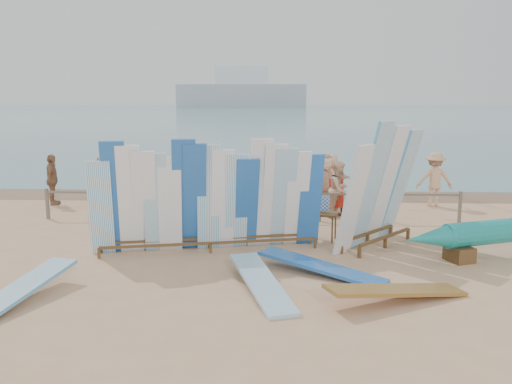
{
  "coord_description": "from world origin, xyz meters",
  "views": [
    {
      "loc": [
        0.77,
        -12.38,
        3.54
      ],
      "look_at": [
        0.21,
        1.81,
        1.05
      ],
      "focal_mm": 38.0,
      "sensor_mm": 36.0,
      "label": 1
    }
  ],
  "objects_px": {
    "side_surfboard_rack": "(379,190)",
    "beach_chair_right": "(303,205)",
    "beachgoer_5": "(326,180)",
    "flat_board_c": "(396,301)",
    "flat_board_e": "(18,304)",
    "beachgoer_extra_1": "(52,180)",
    "flat_board_d": "(321,275)",
    "beachgoer_6": "(331,180)",
    "stroller": "(336,201)",
    "beachgoer_11": "(110,178)",
    "beachgoer_4": "(205,188)",
    "beachgoer_1": "(122,181)",
    "main_surfboard_rack": "(209,201)",
    "beachgoer_9": "(435,179)",
    "beachgoer_8": "(339,189)",
    "vendor_table": "(320,225)",
    "flat_board_a": "(261,291)",
    "beachgoer_0": "(105,183)",
    "beach_chair_left": "(283,208)",
    "beachgoer_3": "(183,173)"
  },
  "relations": [
    {
      "from": "beachgoer_3",
      "to": "beachgoer_4",
      "type": "bearing_deg",
      "value": -70.94
    },
    {
      "from": "flat_board_e",
      "to": "beachgoer_1",
      "type": "bearing_deg",
      "value": 110.03
    },
    {
      "from": "beach_chair_left",
      "to": "stroller",
      "type": "height_order",
      "value": "stroller"
    },
    {
      "from": "beachgoer_9",
      "to": "beachgoer_extra_1",
      "type": "bearing_deg",
      "value": 5.67
    },
    {
      "from": "beachgoer_6",
      "to": "flat_board_d",
      "type": "bearing_deg",
      "value": 69.75
    },
    {
      "from": "beachgoer_9",
      "to": "beachgoer_4",
      "type": "bearing_deg",
      "value": 16.1
    },
    {
      "from": "vendor_table",
      "to": "beachgoer_4",
      "type": "relative_size",
      "value": 0.7
    },
    {
      "from": "flat_board_c",
      "to": "flat_board_d",
      "type": "distance_m",
      "value": 1.84
    },
    {
      "from": "main_surfboard_rack",
      "to": "beachgoer_6",
      "type": "distance_m",
      "value": 6.62
    },
    {
      "from": "flat_board_c",
      "to": "main_surfboard_rack",
      "type": "bearing_deg",
      "value": 27.18
    },
    {
      "from": "main_surfboard_rack",
      "to": "beachgoer_4",
      "type": "distance_m",
      "value": 4.11
    },
    {
      "from": "flat_board_d",
      "to": "vendor_table",
      "type": "bearing_deg",
      "value": 26.59
    },
    {
      "from": "beachgoer_0",
      "to": "beachgoer_8",
      "type": "bearing_deg",
      "value": 43.15
    },
    {
      "from": "beachgoer_3",
      "to": "beachgoer_1",
      "type": "relative_size",
      "value": 1.19
    },
    {
      "from": "stroller",
      "to": "beachgoer_5",
      "type": "bearing_deg",
      "value": 103.34
    },
    {
      "from": "side_surfboard_rack",
      "to": "main_surfboard_rack",
      "type": "bearing_deg",
      "value": 139.46
    },
    {
      "from": "flat_board_d",
      "to": "beachgoer_6",
      "type": "distance_m",
      "value": 7.43
    },
    {
      "from": "beachgoer_11",
      "to": "beachgoer_4",
      "type": "bearing_deg",
      "value": 86.63
    },
    {
      "from": "beachgoer_0",
      "to": "flat_board_a",
      "type": "bearing_deg",
      "value": -5.62
    },
    {
      "from": "beachgoer_11",
      "to": "beachgoer_6",
      "type": "relative_size",
      "value": 0.97
    },
    {
      "from": "stroller",
      "to": "beachgoer_3",
      "type": "bearing_deg",
      "value": 161.97
    },
    {
      "from": "beachgoer_5",
      "to": "flat_board_c",
      "type": "bearing_deg",
      "value": -94.12
    },
    {
      "from": "vendor_table",
      "to": "beachgoer_11",
      "type": "height_order",
      "value": "beachgoer_11"
    },
    {
      "from": "flat_board_c",
      "to": "beachgoer_0",
      "type": "height_order",
      "value": "beachgoer_0"
    },
    {
      "from": "beachgoer_0",
      "to": "beach_chair_left",
      "type": "bearing_deg",
      "value": 42.12
    },
    {
      "from": "stroller",
      "to": "beachgoer_8",
      "type": "bearing_deg",
      "value": -78.15
    },
    {
      "from": "flat_board_a",
      "to": "flat_board_c",
      "type": "xyz_separation_m",
      "value": [
        2.39,
        -0.41,
        0.0
      ]
    },
    {
      "from": "beachgoer_11",
      "to": "beachgoer_1",
      "type": "xyz_separation_m",
      "value": [
        0.54,
        -0.36,
        -0.04
      ]
    },
    {
      "from": "main_surfboard_rack",
      "to": "beachgoer_3",
      "type": "distance_m",
      "value": 6.62
    },
    {
      "from": "side_surfboard_rack",
      "to": "beachgoer_1",
      "type": "xyz_separation_m",
      "value": [
        -7.62,
        5.06,
        -0.59
      ]
    },
    {
      "from": "flat_board_d",
      "to": "beachgoer_0",
      "type": "relative_size",
      "value": 1.51
    },
    {
      "from": "side_surfboard_rack",
      "to": "beachgoer_11",
      "type": "xyz_separation_m",
      "value": [
        -8.16,
        5.42,
        -0.55
      ]
    },
    {
      "from": "flat_board_e",
      "to": "beachgoer_4",
      "type": "height_order",
      "value": "beachgoer_4"
    },
    {
      "from": "vendor_table",
      "to": "beachgoer_0",
      "type": "distance_m",
      "value": 7.35
    },
    {
      "from": "main_surfboard_rack",
      "to": "beachgoer_8",
      "type": "relative_size",
      "value": 3.21
    },
    {
      "from": "beach_chair_left",
      "to": "flat_board_d",
      "type": "bearing_deg",
      "value": -85.64
    },
    {
      "from": "beach_chair_left",
      "to": "beachgoer_extra_1",
      "type": "relative_size",
      "value": 0.49
    },
    {
      "from": "flat_board_c",
      "to": "beach_chair_right",
      "type": "height_order",
      "value": "beach_chair_right"
    },
    {
      "from": "side_surfboard_rack",
      "to": "flat_board_e",
      "type": "distance_m",
      "value": 8.09
    },
    {
      "from": "beach_chair_left",
      "to": "beachgoer_extra_1",
      "type": "height_order",
      "value": "beachgoer_extra_1"
    },
    {
      "from": "side_surfboard_rack",
      "to": "beach_chair_right",
      "type": "bearing_deg",
      "value": 65.27
    },
    {
      "from": "beachgoer_9",
      "to": "beachgoer_1",
      "type": "bearing_deg",
      "value": 4.17
    },
    {
      "from": "main_surfboard_rack",
      "to": "stroller",
      "type": "height_order",
      "value": "main_surfboard_rack"
    },
    {
      "from": "main_surfboard_rack",
      "to": "beachgoer_1",
      "type": "bearing_deg",
      "value": 110.82
    },
    {
      "from": "flat_board_e",
      "to": "beachgoer_extra_1",
      "type": "bearing_deg",
      "value": 124.38
    },
    {
      "from": "main_surfboard_rack",
      "to": "flat_board_c",
      "type": "height_order",
      "value": "main_surfboard_rack"
    },
    {
      "from": "side_surfboard_rack",
      "to": "beachgoer_11",
      "type": "height_order",
      "value": "side_surfboard_rack"
    },
    {
      "from": "beachgoer_5",
      "to": "beachgoer_9",
      "type": "height_order",
      "value": "beachgoer_9"
    },
    {
      "from": "beachgoer_5",
      "to": "beachgoer_1",
      "type": "bearing_deg",
      "value": 172.07
    },
    {
      "from": "flat_board_e",
      "to": "beachgoer_extra_1",
      "type": "height_order",
      "value": "beachgoer_extra_1"
    }
  ]
}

